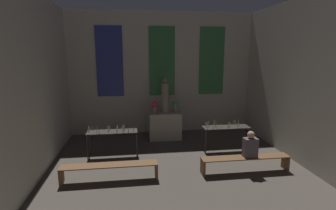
{
  "coord_description": "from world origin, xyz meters",
  "views": [
    {
      "loc": [
        -1.18,
        1.69,
        3.19
      ],
      "look_at": [
        0.0,
        10.19,
        1.44
      ],
      "focal_mm": 28.0,
      "sensor_mm": 36.0,
      "label": 1
    }
  ],
  "objects": [
    {
      "name": "statue",
      "position": [
        0.0,
        10.99,
        1.59
      ],
      "size": [
        0.27,
        0.27,
        1.28
      ],
      "color": "gray",
      "rests_on": "altar"
    },
    {
      "name": "flower_vase_left",
      "position": [
        -0.38,
        10.99,
        1.26
      ],
      "size": [
        0.24,
        0.24,
        0.44
      ],
      "color": "#937A5B",
      "rests_on": "altar"
    },
    {
      "name": "person_seated",
      "position": [
        1.9,
        7.94,
        0.74
      ],
      "size": [
        0.36,
        0.24,
        0.71
      ],
      "color": "#564C56",
      "rests_on": "pew_back_right"
    },
    {
      "name": "wall_back",
      "position": [
        0.0,
        11.98,
        2.38
      ],
      "size": [
        7.35,
        0.16,
        4.71
      ],
      "color": "beige",
      "rests_on": "ground_plane"
    },
    {
      "name": "candle_rack_left",
      "position": [
        -1.82,
        9.53,
        0.72
      ],
      "size": [
        1.52,
        0.48,
        1.0
      ],
      "color": "#332D28",
      "rests_on": "ground_plane"
    },
    {
      "name": "altar",
      "position": [
        0.0,
        10.99,
        0.5
      ],
      "size": [
        1.17,
        0.66,
        1.0
      ],
      "color": "#BCB29E",
      "rests_on": "ground_plane"
    },
    {
      "name": "candle_rack_right",
      "position": [
        1.81,
        9.53,
        0.72
      ],
      "size": [
        1.52,
        0.48,
        1.0
      ],
      "color": "#332D28",
      "rests_on": "ground_plane"
    },
    {
      "name": "flower_vase_right",
      "position": [
        0.38,
        10.99,
        1.26
      ],
      "size": [
        0.24,
        0.24,
        0.44
      ],
      "color": "#937A5B",
      "rests_on": "altar"
    },
    {
      "name": "pew_back_right",
      "position": [
        1.79,
        7.94,
        0.33
      ],
      "size": [
        2.4,
        0.36,
        0.43
      ],
      "color": "brown",
      "rests_on": "ground_plane"
    },
    {
      "name": "pew_back_left",
      "position": [
        -1.79,
        7.94,
        0.33
      ],
      "size": [
        2.4,
        0.36,
        0.43
      ],
      "color": "brown",
      "rests_on": "ground_plane"
    }
  ]
}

